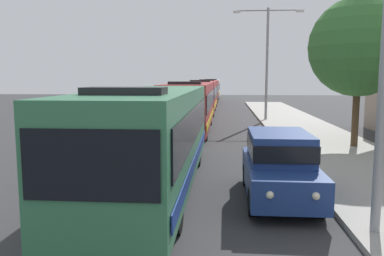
{
  "coord_description": "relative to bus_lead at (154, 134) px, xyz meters",
  "views": [
    {
      "loc": [
        0.86,
        1.17,
        3.41
      ],
      "look_at": [
        -0.39,
        16.2,
        1.48
      ],
      "focal_mm": 36.78,
      "sensor_mm": 36.0,
      "label": 1
    }
  ],
  "objects": [
    {
      "name": "bus_second_in_line",
      "position": [
        0.0,
        13.11,
        0.0
      ],
      "size": [
        2.58,
        12.31,
        3.21
      ],
      "color": "maroon",
      "rests_on": "ground_plane"
    },
    {
      "name": "roadside_tree",
      "position": [
        8.38,
        7.42,
        3.14
      ],
      "size": [
        4.65,
        4.65,
        7.02
      ],
      "color": "#4C3823",
      "rests_on": "sidewalk"
    },
    {
      "name": "bus_middle",
      "position": [
        -0.0,
        25.95,
        -0.0
      ],
      "size": [
        2.58,
        11.21,
        3.21
      ],
      "color": "maroon",
      "rests_on": "ground_plane"
    },
    {
      "name": "bus_fourth_in_line",
      "position": [
        0.0,
        38.9,
        0.0
      ],
      "size": [
        2.58,
        12.15,
        3.21
      ],
      "color": "maroon",
      "rests_on": "ground_plane"
    },
    {
      "name": "white_suv",
      "position": [
        3.7,
        -0.85,
        -0.66
      ],
      "size": [
        1.86,
        4.55,
        1.9
      ],
      "color": "navy",
      "rests_on": "ground_plane"
    },
    {
      "name": "bus_rear",
      "position": [
        -0.0,
        52.06,
        -0.0
      ],
      "size": [
        2.58,
        11.39,
        3.21
      ],
      "color": "silver",
      "rests_on": "ground_plane"
    },
    {
      "name": "bus_lead",
      "position": [
        0.0,
        0.0,
        0.0
      ],
      "size": [
        2.58,
        11.53,
        3.21
      ],
      "color": "#33724C",
      "rests_on": "ground_plane"
    },
    {
      "name": "streetlamp_mid",
      "position": [
        5.4,
        19.49,
        3.65
      ],
      "size": [
        5.36,
        0.28,
        8.57
      ],
      "color": "gray",
      "rests_on": "sidewalk"
    }
  ]
}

